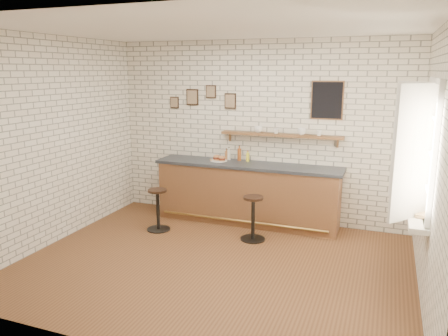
# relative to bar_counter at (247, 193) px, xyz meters

# --- Properties ---
(ground) EXTENTS (5.00, 5.00, 0.00)m
(ground) POSITION_rel_bar_counter_xyz_m (0.09, -1.70, -0.51)
(ground) COLOR brown
(ground) RESTS_ON ground
(bar_counter) EXTENTS (3.10, 0.65, 1.01)m
(bar_counter) POSITION_rel_bar_counter_xyz_m (0.00, 0.00, 0.00)
(bar_counter) COLOR brown
(bar_counter) RESTS_ON ground
(sandwich_plate) EXTENTS (0.28, 0.28, 0.01)m
(sandwich_plate) POSITION_rel_bar_counter_xyz_m (-0.52, 0.03, 0.51)
(sandwich_plate) COLOR white
(sandwich_plate) RESTS_ON bar_counter
(ciabatta_sandwich) EXTENTS (0.27, 0.20, 0.08)m
(ciabatta_sandwich) POSITION_rel_bar_counter_xyz_m (-0.51, 0.03, 0.56)
(ciabatta_sandwich) COLOR #BE804E
(ciabatta_sandwich) RESTS_ON sandwich_plate
(potato_chips) EXTENTS (0.27, 0.18, 0.00)m
(potato_chips) POSITION_rel_bar_counter_xyz_m (-0.54, 0.03, 0.52)
(potato_chips) COLOR #CC9348
(potato_chips) RESTS_ON sandwich_plate
(bitters_bottle_brown) EXTENTS (0.06, 0.06, 0.19)m
(bitters_bottle_brown) POSITION_rel_bar_counter_xyz_m (-0.44, 0.18, 0.58)
(bitters_bottle_brown) COLOR brown
(bitters_bottle_brown) RESTS_ON bar_counter
(bitters_bottle_white) EXTENTS (0.06, 0.06, 0.22)m
(bitters_bottle_white) POSITION_rel_bar_counter_xyz_m (-0.39, 0.18, 0.59)
(bitters_bottle_white) COLOR silver
(bitters_bottle_white) RESTS_ON bar_counter
(bitters_bottle_amber) EXTENTS (0.06, 0.06, 0.26)m
(bitters_bottle_amber) POSITION_rel_bar_counter_xyz_m (-0.21, 0.18, 0.61)
(bitters_bottle_amber) COLOR #914317
(bitters_bottle_amber) RESTS_ON bar_counter
(condiment_bottle_yellow) EXTENTS (0.06, 0.06, 0.18)m
(condiment_bottle_yellow) POSITION_rel_bar_counter_xyz_m (-0.06, 0.18, 0.58)
(condiment_bottle_yellow) COLOR yellow
(condiment_bottle_yellow) RESTS_ON bar_counter
(bar_stool_left) EXTENTS (0.37, 0.37, 0.67)m
(bar_stool_left) POSITION_rel_bar_counter_xyz_m (-1.22, -0.85, -0.15)
(bar_stool_left) COLOR black
(bar_stool_left) RESTS_ON ground
(bar_stool_right) EXTENTS (0.38, 0.38, 0.68)m
(bar_stool_right) POSITION_rel_bar_counter_xyz_m (0.32, -0.71, -0.14)
(bar_stool_right) COLOR black
(bar_stool_right) RESTS_ON ground
(wall_shelf) EXTENTS (2.00, 0.18, 0.18)m
(wall_shelf) POSITION_rel_bar_counter_xyz_m (0.49, 0.20, 0.97)
(wall_shelf) COLOR brown
(wall_shelf) RESTS_ON ground
(shelf_cup_a) EXTENTS (0.19, 0.19, 0.11)m
(shelf_cup_a) POSITION_rel_bar_counter_xyz_m (0.11, 0.20, 1.05)
(shelf_cup_a) COLOR white
(shelf_cup_a) RESTS_ON wall_shelf
(shelf_cup_b) EXTENTS (0.11, 0.11, 0.08)m
(shelf_cup_b) POSITION_rel_bar_counter_xyz_m (0.42, 0.20, 1.04)
(shelf_cup_b) COLOR white
(shelf_cup_b) RESTS_ON wall_shelf
(shelf_cup_c) EXTENTS (0.18, 0.18, 0.11)m
(shelf_cup_c) POSITION_rel_bar_counter_xyz_m (0.83, 0.20, 1.05)
(shelf_cup_c) COLOR white
(shelf_cup_c) RESTS_ON wall_shelf
(shelf_cup_d) EXTENTS (0.12, 0.12, 0.08)m
(shelf_cup_d) POSITION_rel_bar_counter_xyz_m (1.11, 0.20, 1.04)
(shelf_cup_d) COLOR white
(shelf_cup_d) RESTS_ON wall_shelf
(back_wall_decor) EXTENTS (2.96, 0.02, 0.56)m
(back_wall_decor) POSITION_rel_bar_counter_xyz_m (0.32, 0.28, 1.54)
(back_wall_decor) COLOR black
(back_wall_decor) RESTS_ON ground
(window_sill) EXTENTS (0.20, 1.35, 0.06)m
(window_sill) POSITION_rel_bar_counter_xyz_m (2.49, -1.40, 0.39)
(window_sill) COLOR white
(window_sill) RESTS_ON ground
(casement_window) EXTENTS (0.40, 1.30, 1.56)m
(casement_window) POSITION_rel_bar_counter_xyz_m (2.45, -1.40, 1.14)
(casement_window) COLOR white
(casement_window) RESTS_ON ground
(book_lower) EXTENTS (0.20, 0.25, 0.02)m
(book_lower) POSITION_rel_bar_counter_xyz_m (2.47, -1.61, 0.43)
(book_lower) COLOR tan
(book_lower) RESTS_ON window_sill
(book_upper) EXTENTS (0.18, 0.23, 0.02)m
(book_upper) POSITION_rel_bar_counter_xyz_m (2.47, -1.60, 0.45)
(book_upper) COLOR tan
(book_upper) RESTS_ON book_lower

